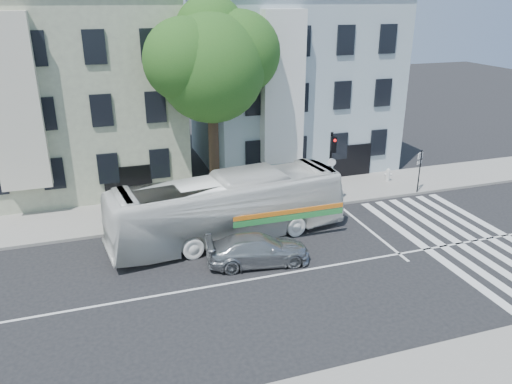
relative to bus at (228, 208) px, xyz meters
name	(u,v)px	position (x,y,z in m)	size (l,w,h in m)	color
ground	(264,277)	(0.44, -3.98, -1.60)	(120.00, 120.00, 0.00)	black
sidewalk_far	(218,205)	(0.44, 4.02, -1.53)	(80.00, 4.00, 0.15)	gray
building_left	(74,94)	(-6.56, 11.02, 3.90)	(12.00, 10.00, 11.00)	gray
building_right	(290,82)	(7.44, 11.02, 3.90)	(12.00, 10.00, 11.00)	#9DB2BB
street_tree	(211,61)	(0.50, 4.75, 6.23)	(7.30, 5.90, 11.10)	#2D2116
bus	(228,208)	(0.00, 0.00, 0.00)	(11.49, 2.69, 3.20)	white
sedan	(258,249)	(0.58, -2.73, -0.94)	(4.52, 1.84, 1.31)	#ABAEB2
hedge	(195,213)	(-1.18, 2.32, -1.10)	(8.50, 0.84, 0.70)	#276420
traffic_signal	(331,160)	(6.30, 1.96, 1.16)	(0.44, 0.53, 4.27)	black
fire_hydrant	(388,175)	(11.51, 4.33, -1.03)	(0.47, 0.28, 0.82)	silver
far_sign_pole	(420,166)	(12.14, 2.16, 0.18)	(0.44, 0.25, 2.57)	black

